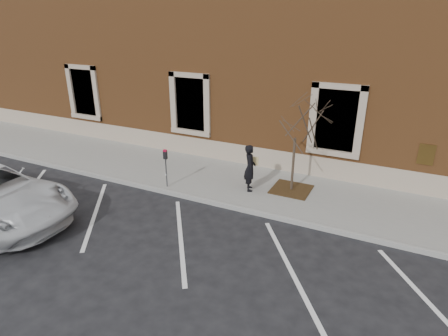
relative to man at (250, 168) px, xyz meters
The scene contains 9 objects.
ground 1.74m from the man, 117.19° to the right, with size 120.00×120.00×0.00m, color #28282B.
sidewalk_near 1.21m from the man, 144.69° to the left, with size 40.00×3.50×0.15m, color gray.
curb_near 1.74m from the man, 116.31° to the right, with size 40.00×0.12×0.15m, color #9E9E99.
parking_stripes 3.68m from the man, 100.71° to the right, with size 28.00×4.40×0.01m, color silver, non-canonical shape.
building_civic 7.16m from the man, 95.83° to the left, with size 40.00×8.62×8.00m.
man is the anchor object (origin of this frame).
parking_meter 2.95m from the man, 158.93° to the right, with size 0.13×0.10×1.39m.
tree_grate 1.69m from the man, 25.65° to the left, with size 1.31×1.31×0.03m, color #3F2B14.
sapling 2.18m from the man, 25.65° to the left, with size 2.08×2.08×3.47m.
Camera 1 is at (5.12, -9.82, 5.81)m, focal length 30.00 mm.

